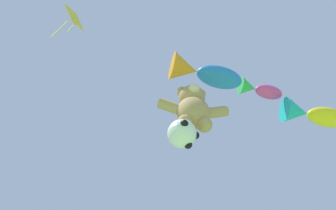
{
  "coord_description": "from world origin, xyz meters",
  "views": [
    {
      "loc": [
        -0.84,
        -1.1,
        1.46
      ],
      "look_at": [
        -0.16,
        3.7,
        9.83
      ],
      "focal_mm": 40.0,
      "sensor_mm": 36.0,
      "label": 1
    }
  ],
  "objects_px": {
    "teddy_bear_kite": "(193,108)",
    "fish_kite_goldfin": "(312,114)",
    "fish_kite_magenta": "(258,90)",
    "diamond_kite": "(73,19)",
    "soccer_ball_kite": "(182,134)",
    "fish_kite_cobalt": "(202,73)"
  },
  "relations": [
    {
      "from": "soccer_ball_kite",
      "to": "fish_kite_goldfin",
      "type": "height_order",
      "value": "fish_kite_goldfin"
    },
    {
      "from": "fish_kite_magenta",
      "to": "diamond_kite",
      "type": "relative_size",
      "value": 0.53
    },
    {
      "from": "diamond_kite",
      "to": "fish_kite_cobalt",
      "type": "bearing_deg",
      "value": 9.1
    },
    {
      "from": "teddy_bear_kite",
      "to": "fish_kite_goldfin",
      "type": "bearing_deg",
      "value": 7.86
    },
    {
      "from": "teddy_bear_kite",
      "to": "diamond_kite",
      "type": "relative_size",
      "value": 0.72
    },
    {
      "from": "teddy_bear_kite",
      "to": "fish_kite_cobalt",
      "type": "xyz_separation_m",
      "value": [
        0.33,
        -0.39,
        1.71
      ]
    },
    {
      "from": "teddy_bear_kite",
      "to": "fish_kite_magenta",
      "type": "relative_size",
      "value": 1.35
    },
    {
      "from": "fish_kite_magenta",
      "to": "diamond_kite",
      "type": "bearing_deg",
      "value": -169.29
    },
    {
      "from": "soccer_ball_kite",
      "to": "fish_kite_cobalt",
      "type": "bearing_deg",
      "value": -31.03
    },
    {
      "from": "soccer_ball_kite",
      "to": "diamond_kite",
      "type": "height_order",
      "value": "diamond_kite"
    },
    {
      "from": "fish_kite_cobalt",
      "to": "diamond_kite",
      "type": "relative_size",
      "value": 0.83
    },
    {
      "from": "soccer_ball_kite",
      "to": "fish_kite_goldfin",
      "type": "distance_m",
      "value": 5.71
    },
    {
      "from": "teddy_bear_kite",
      "to": "soccer_ball_kite",
      "type": "relative_size",
      "value": 2.54
    },
    {
      "from": "fish_kite_magenta",
      "to": "diamond_kite",
      "type": "xyz_separation_m",
      "value": [
        -6.75,
        -1.28,
        1.04
      ]
    },
    {
      "from": "soccer_ball_kite",
      "to": "fish_kite_goldfin",
      "type": "relative_size",
      "value": 0.35
    },
    {
      "from": "teddy_bear_kite",
      "to": "fish_kite_magenta",
      "type": "distance_m",
      "value": 3.27
    },
    {
      "from": "diamond_kite",
      "to": "fish_kite_magenta",
      "type": "bearing_deg",
      "value": 10.71
    },
    {
      "from": "soccer_ball_kite",
      "to": "fish_kite_cobalt",
      "type": "distance_m",
      "value": 3.21
    },
    {
      "from": "teddy_bear_kite",
      "to": "fish_kite_magenta",
      "type": "bearing_deg",
      "value": 3.52
    },
    {
      "from": "diamond_kite",
      "to": "fish_kite_goldfin",
      "type": "bearing_deg",
      "value": 11.28
    },
    {
      "from": "fish_kite_magenta",
      "to": "fish_kite_goldfin",
      "type": "bearing_deg",
      "value": 13.24
    },
    {
      "from": "teddy_bear_kite",
      "to": "fish_kite_goldfin",
      "type": "xyz_separation_m",
      "value": [
        4.45,
        0.61,
        1.63
      ]
    }
  ]
}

